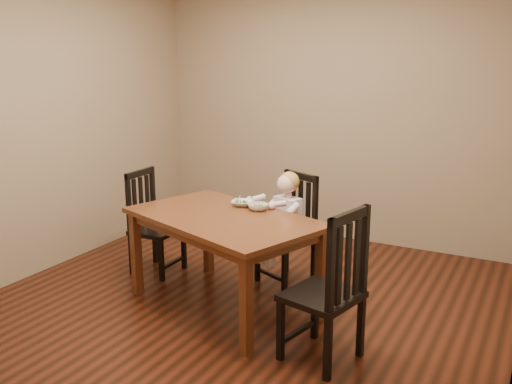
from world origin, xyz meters
The scene contains 9 objects.
room centered at (0.00, 0.00, 1.35)m, with size 4.01×4.01×2.71m.
dining_table centered at (-0.12, -0.08, 0.66)m, with size 1.71×1.34×0.75m.
chair_child centered at (0.13, 0.63, 0.46)m, with size 0.54×0.53×0.96m.
chair_left centered at (-1.09, 0.27, 0.45)m, with size 0.39×0.41×0.94m.
chair_right centered at (0.91, -0.47, 0.50)m, with size 0.52×0.54×1.05m.
toddler centered at (0.11, 0.58, 0.60)m, with size 0.31×0.38×0.53m, color white, non-canonical shape.
bowl_peas centered at (-0.13, 0.25, 0.77)m, with size 0.18×0.18×0.04m, color silver.
bowl_veg centered at (0.04, 0.19, 0.78)m, with size 0.16×0.16×0.05m, color silver.
fork centered at (-0.18, 0.24, 0.79)m, with size 0.03×0.12×0.05m.
Camera 1 is at (2.08, -3.69, 1.99)m, focal length 40.00 mm.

